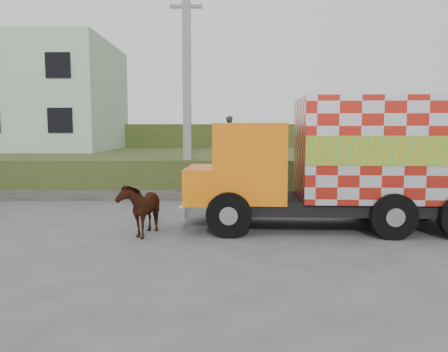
{
  "coord_description": "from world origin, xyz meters",
  "views": [
    {
      "loc": [
        0.45,
        -12.15,
        2.66
      ],
      "look_at": [
        0.41,
        0.56,
        1.3
      ],
      "focal_mm": 35.0,
      "sensor_mm": 36.0,
      "label": 1
    }
  ],
  "objects_px": {
    "utility_pole": "(187,92)",
    "cow": "(141,208)",
    "pedestrian": "(229,136)",
    "cargo_truck": "(348,162)"
  },
  "relations": [
    {
      "from": "cargo_truck",
      "to": "pedestrian",
      "type": "bearing_deg",
      "value": 114.03
    },
    {
      "from": "utility_pole",
      "to": "cargo_truck",
      "type": "distance_m",
      "value": 7.32
    },
    {
      "from": "utility_pole",
      "to": "pedestrian",
      "type": "bearing_deg",
      "value": 60.84
    },
    {
      "from": "utility_pole",
      "to": "cow",
      "type": "height_order",
      "value": "utility_pole"
    },
    {
      "from": "cow",
      "to": "pedestrian",
      "type": "bearing_deg",
      "value": 84.83
    },
    {
      "from": "cow",
      "to": "pedestrian",
      "type": "height_order",
      "value": "pedestrian"
    },
    {
      "from": "utility_pole",
      "to": "cargo_truck",
      "type": "relative_size",
      "value": 1.01
    },
    {
      "from": "cargo_truck",
      "to": "cow",
      "type": "bearing_deg",
      "value": -169.71
    },
    {
      "from": "cargo_truck",
      "to": "pedestrian",
      "type": "height_order",
      "value": "cargo_truck"
    },
    {
      "from": "utility_pole",
      "to": "cargo_truck",
      "type": "bearing_deg",
      "value": -47.08
    }
  ]
}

